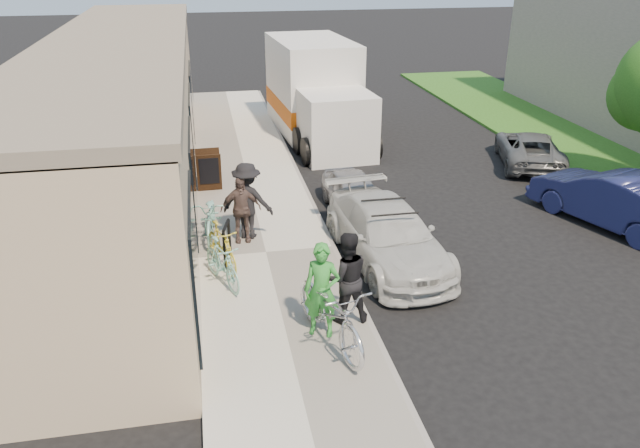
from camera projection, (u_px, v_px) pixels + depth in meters
ground at (390, 321)px, 11.65m from camera, size 120.00×120.00×0.00m
sidewalk at (266, 255)px, 13.96m from camera, size 3.00×34.00×0.15m
curb at (334, 249)px, 14.24m from camera, size 0.12×34.00×0.13m
storefront at (125, 117)px, 17.04m from camera, size 3.60×20.00×4.22m
bike_rack at (227, 240)px, 13.17m from camera, size 0.20×0.66×0.94m
sandwich_board at (209, 170)px, 17.27m from camera, size 0.69×0.69×1.10m
sedan_white at (387, 234)px, 13.63m from camera, size 2.23×4.59×1.33m
sedan_silver at (354, 194)px, 16.17m from camera, size 1.38×3.11×1.04m
moving_truck at (316, 95)px, 22.45m from camera, size 2.99×6.97×3.35m
far_car_blue at (612, 199)px, 15.42m from camera, size 2.81×4.42×1.37m
far_car_gray at (529, 148)px, 19.75m from camera, size 2.85×4.16×1.06m
tandem_bike at (331, 312)px, 10.51m from camera, size 1.40×2.48×1.23m
woman_rider at (322, 290)px, 10.67m from camera, size 0.75×0.64×1.74m
man_standing at (346, 278)px, 11.07m from camera, size 0.86×0.67×1.74m
cruiser_bike_a at (222, 263)px, 12.43m from camera, size 0.99×1.62×0.94m
cruiser_bike_b at (211, 217)px, 14.48m from camera, size 0.82×1.95×1.00m
cruiser_bike_c at (222, 247)px, 13.09m from camera, size 0.93×1.66×0.96m
bystander_a at (247, 201)px, 14.31m from camera, size 1.33×1.02×1.81m
bystander_b at (241, 209)px, 14.16m from camera, size 0.92×0.38×1.57m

